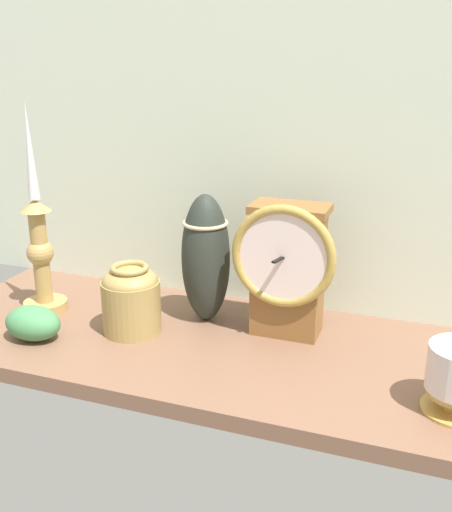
% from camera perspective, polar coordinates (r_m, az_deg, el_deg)
% --- Properties ---
extents(ground_plane, '(1.00, 0.36, 0.02)m').
position_cam_1_polar(ground_plane, '(0.94, 0.63, -8.87)').
color(ground_plane, brown).
extents(back_wall, '(1.20, 0.02, 0.65)m').
position_cam_1_polar(back_wall, '(1.01, 4.28, 13.14)').
color(back_wall, silver).
rests_on(back_wall, ground_plane).
extents(mantel_clock, '(0.16, 0.10, 0.22)m').
position_cam_1_polar(mantel_clock, '(0.93, 5.71, -0.99)').
color(mantel_clock, brown).
rests_on(mantel_clock, ground_plane).
extents(candlestick_tall_left, '(0.07, 0.07, 0.35)m').
position_cam_1_polar(candlestick_tall_left, '(1.05, -17.00, 0.62)').
color(candlestick_tall_left, tan).
rests_on(candlestick_tall_left, ground_plane).
extents(brass_vase_jar, '(0.09, 0.09, 0.11)m').
position_cam_1_polar(brass_vase_jar, '(0.96, -8.86, -3.86)').
color(brass_vase_jar, '#A4894C').
rests_on(brass_vase_jar, ground_plane).
extents(tall_ceramic_vase, '(0.08, 0.08, 0.21)m').
position_cam_1_polar(tall_ceramic_vase, '(0.98, -1.90, -0.17)').
color(tall_ceramic_vase, '#292F28').
rests_on(tall_ceramic_vase, ground_plane).
extents(ivy_sprig, '(0.09, 0.06, 0.05)m').
position_cam_1_polar(ivy_sprig, '(0.98, -17.60, -6.00)').
color(ivy_sprig, '#468551').
rests_on(ivy_sprig, ground_plane).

